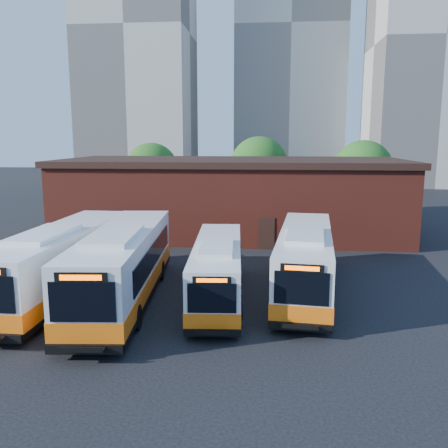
# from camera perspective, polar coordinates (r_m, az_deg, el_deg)

# --- Properties ---
(ground) EXTENTS (220.00, 220.00, 0.00)m
(ground) POSITION_cam_1_polar(r_m,az_deg,el_deg) (22.16, -3.06, -11.21)
(ground) COLOR black
(bus_west) EXTENTS (3.04, 13.69, 3.71)m
(bus_west) POSITION_cam_1_polar(r_m,az_deg,el_deg) (26.09, -18.95, -4.56)
(bus_west) COLOR white
(bus_west) RESTS_ON ground
(bus_midwest) EXTENTS (4.01, 14.18, 3.82)m
(bus_midwest) POSITION_cam_1_polar(r_m,az_deg,el_deg) (24.38, -11.97, -5.12)
(bus_midwest) COLOR white
(bus_midwest) RESTS_ON ground
(bus_mideast) EXTENTS (3.04, 11.41, 3.08)m
(bus_mideast) POSITION_cam_1_polar(r_m,az_deg,el_deg) (24.33, -0.78, -5.75)
(bus_mideast) COLOR white
(bus_mideast) RESTS_ON ground
(bus_east) EXTENTS (3.87, 13.03, 3.50)m
(bus_east) POSITION_cam_1_polar(r_m,az_deg,el_deg) (25.71, 9.70, -4.57)
(bus_east) COLOR white
(bus_east) RESTS_ON ground
(transit_worker) EXTENTS (0.47, 0.68, 1.79)m
(transit_worker) POSITION_cam_1_polar(r_m,az_deg,el_deg) (20.65, 1.90, -10.19)
(transit_worker) COLOR black
(transit_worker) RESTS_ON ground
(depot_building) EXTENTS (28.60, 12.60, 6.40)m
(depot_building) POSITION_cam_1_polar(r_m,az_deg,el_deg) (40.80, 0.99, 3.43)
(depot_building) COLOR maroon
(depot_building) RESTS_ON ground
(tree_west) EXTENTS (6.00, 6.00, 7.65)m
(tree_west) POSITION_cam_1_polar(r_m,az_deg,el_deg) (54.11, -8.70, 6.47)
(tree_west) COLOR #382314
(tree_west) RESTS_ON ground
(tree_mid) EXTENTS (6.56, 6.56, 8.36)m
(tree_mid) POSITION_cam_1_polar(r_m,az_deg,el_deg) (54.49, 4.24, 7.04)
(tree_mid) COLOR #382314
(tree_mid) RESTS_ON ground
(tree_east) EXTENTS (6.24, 6.24, 7.96)m
(tree_east) POSITION_cam_1_polar(r_m,az_deg,el_deg) (52.45, 16.34, 6.26)
(tree_east) COLOR #382314
(tree_east) RESTS_ON ground
(tower_left) EXTENTS (20.00, 18.00, 56.20)m
(tower_left) POSITION_cam_1_polar(r_m,az_deg,el_deg) (97.75, -10.38, 21.74)
(tower_left) COLOR #B8B3A9
(tower_left) RESTS_ON ground
(tower_center) EXTENTS (22.00, 20.00, 61.20)m
(tower_center) POSITION_cam_1_polar(r_m,az_deg,el_deg) (108.77, 7.87, 21.95)
(tower_center) COLOR beige
(tower_center) RESTS_ON ground
(tower_right) EXTENTS (18.00, 18.00, 49.20)m
(tower_right) POSITION_cam_1_polar(r_m,az_deg,el_deg) (93.82, 23.33, 19.42)
(tower_right) COLOR #B8B3A9
(tower_right) RESTS_ON ground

